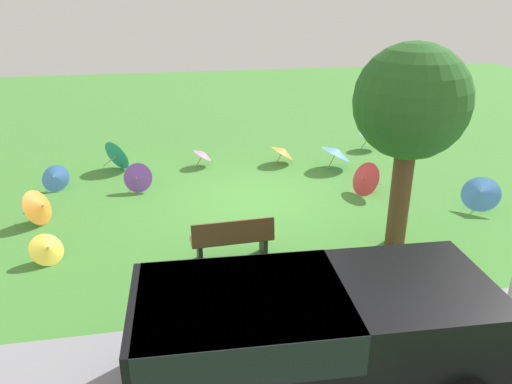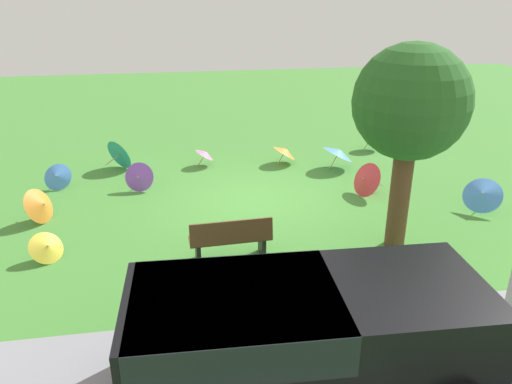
{
  "view_description": "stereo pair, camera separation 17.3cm",
  "coord_description": "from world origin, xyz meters",
  "px_view_note": "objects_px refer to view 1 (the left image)",
  "views": [
    {
      "loc": [
        2.05,
        11.28,
        5.07
      ],
      "look_at": [
        0.14,
        0.84,
        0.6
      ],
      "focal_mm": 35.07,
      "sensor_mm": 36.0,
      "label": 1
    },
    {
      "loc": [
        1.88,
        11.31,
        5.07
      ],
      "look_at": [
        0.14,
        0.84,
        0.6
      ],
      "focal_mm": 35.07,
      "sensor_mm": 36.0,
      "label": 2
    }
  ],
  "objects_px": {
    "van_dark": "(301,331)",
    "parasol_red_0": "(364,179)",
    "parasol_blue_0": "(337,152)",
    "parasol_blue_1": "(481,193)",
    "parasol_yellow_1": "(47,249)",
    "parasol_blue_2": "(369,136)",
    "parasol_teal_0": "(119,154)",
    "park_bench": "(232,239)",
    "parasol_orange_0": "(283,151)",
    "parasol_purple_0": "(137,178)",
    "shade_tree": "(411,105)",
    "parasol_blue_3": "(55,178)",
    "parasol_orange_1": "(40,206)",
    "parasol_pink_1": "(203,154)"
  },
  "relations": [
    {
      "from": "van_dark",
      "to": "shade_tree",
      "type": "distance_m",
      "value": 5.05
    },
    {
      "from": "parasol_blue_1",
      "to": "parasol_teal_0",
      "type": "relative_size",
      "value": 1.19
    },
    {
      "from": "parasol_blue_2",
      "to": "park_bench",
      "type": "bearing_deg",
      "value": 49.34
    },
    {
      "from": "parasol_orange_0",
      "to": "parasol_blue_2",
      "type": "relative_size",
      "value": 0.94
    },
    {
      "from": "parasol_blue_3",
      "to": "parasol_blue_1",
      "type": "bearing_deg",
      "value": 162.58
    },
    {
      "from": "parasol_blue_2",
      "to": "parasol_purple_0",
      "type": "bearing_deg",
      "value": 17.51
    },
    {
      "from": "parasol_blue_3",
      "to": "parasol_teal_0",
      "type": "relative_size",
      "value": 0.86
    },
    {
      "from": "parasol_purple_0",
      "to": "parasol_yellow_1",
      "type": "bearing_deg",
      "value": 64.58
    },
    {
      "from": "parasol_orange_1",
      "to": "parasol_pink_1",
      "type": "bearing_deg",
      "value": -140.98
    },
    {
      "from": "van_dark",
      "to": "parasol_blue_0",
      "type": "height_order",
      "value": "van_dark"
    },
    {
      "from": "parasol_blue_2",
      "to": "parasol_teal_0",
      "type": "bearing_deg",
      "value": 3.45
    },
    {
      "from": "van_dark",
      "to": "parasol_teal_0",
      "type": "height_order",
      "value": "van_dark"
    },
    {
      "from": "parasol_blue_0",
      "to": "parasol_blue_2",
      "type": "xyz_separation_m",
      "value": [
        -1.63,
        -1.53,
        -0.07
      ]
    },
    {
      "from": "parasol_pink_1",
      "to": "parasol_blue_1",
      "type": "bearing_deg",
      "value": 144.99
    },
    {
      "from": "parasol_purple_0",
      "to": "parasol_teal_0",
      "type": "relative_size",
      "value": 0.88
    },
    {
      "from": "parasol_purple_0",
      "to": "parasol_blue_2",
      "type": "height_order",
      "value": "parasol_purple_0"
    },
    {
      "from": "parasol_yellow_1",
      "to": "parasol_teal_0",
      "type": "bearing_deg",
      "value": -100.97
    },
    {
      "from": "van_dark",
      "to": "parasol_orange_1",
      "type": "xyz_separation_m",
      "value": [
        4.46,
        -5.86,
        -0.5
      ]
    },
    {
      "from": "parasol_blue_1",
      "to": "parasol_teal_0",
      "type": "bearing_deg",
      "value": -27.53
    },
    {
      "from": "park_bench",
      "to": "parasol_blue_3",
      "type": "bearing_deg",
      "value": -47.32
    },
    {
      "from": "shade_tree",
      "to": "parasol_orange_1",
      "type": "xyz_separation_m",
      "value": [
        7.46,
        -2.35,
        -2.53
      ]
    },
    {
      "from": "park_bench",
      "to": "parasol_blue_2",
      "type": "height_order",
      "value": "park_bench"
    },
    {
      "from": "van_dark",
      "to": "parasol_yellow_1",
      "type": "height_order",
      "value": "van_dark"
    },
    {
      "from": "parasol_orange_0",
      "to": "parasol_orange_1",
      "type": "bearing_deg",
      "value": 25.32
    },
    {
      "from": "van_dark",
      "to": "parasol_red_0",
      "type": "height_order",
      "value": "van_dark"
    },
    {
      "from": "parasol_blue_3",
      "to": "parasol_purple_0",
      "type": "bearing_deg",
      "value": 166.34
    },
    {
      "from": "parasol_purple_0",
      "to": "park_bench",
      "type": "bearing_deg",
      "value": 116.51
    },
    {
      "from": "parasol_purple_0",
      "to": "parasol_teal_0",
      "type": "xyz_separation_m",
      "value": [
        0.59,
        -1.83,
        0.08
      ]
    },
    {
      "from": "shade_tree",
      "to": "parasol_pink_1",
      "type": "bearing_deg",
      "value": -57.48
    },
    {
      "from": "park_bench",
      "to": "shade_tree",
      "type": "relative_size",
      "value": 0.39
    },
    {
      "from": "parasol_orange_0",
      "to": "parasol_red_0",
      "type": "xyz_separation_m",
      "value": [
        -1.47,
        2.72,
        0.04
      ]
    },
    {
      "from": "parasol_blue_2",
      "to": "parasol_blue_3",
      "type": "xyz_separation_m",
      "value": [
        9.45,
        1.78,
        -0.11
      ]
    },
    {
      "from": "parasol_blue_1",
      "to": "parasol_blue_2",
      "type": "relative_size",
      "value": 1.29
    },
    {
      "from": "shade_tree",
      "to": "parasol_pink_1",
      "type": "xyz_separation_m",
      "value": [
        3.53,
        -5.53,
        -2.56
      ]
    },
    {
      "from": "park_bench",
      "to": "parasol_purple_0",
      "type": "xyz_separation_m",
      "value": [
        1.96,
        -3.92,
        -0.08
      ]
    },
    {
      "from": "parasol_orange_0",
      "to": "parasol_blue_1",
      "type": "relative_size",
      "value": 0.73
    },
    {
      "from": "parasol_blue_1",
      "to": "parasol_yellow_1",
      "type": "bearing_deg",
      "value": 3.95
    },
    {
      "from": "parasol_red_0",
      "to": "parasol_purple_0",
      "type": "relative_size",
      "value": 1.2
    },
    {
      "from": "parasol_blue_3",
      "to": "parasol_orange_1",
      "type": "bearing_deg",
      "value": 91.88
    },
    {
      "from": "parasol_red_0",
      "to": "parasol_purple_0",
      "type": "xyz_separation_m",
      "value": [
        5.71,
        -1.25,
        -0.06
      ]
    },
    {
      "from": "parasol_purple_0",
      "to": "parasol_pink_1",
      "type": "height_order",
      "value": "parasol_purple_0"
    },
    {
      "from": "park_bench",
      "to": "parasol_blue_2",
      "type": "relative_size",
      "value": 1.83
    },
    {
      "from": "van_dark",
      "to": "parasol_red_0",
      "type": "distance_m",
      "value": 6.99
    },
    {
      "from": "parasol_blue_3",
      "to": "parasol_yellow_1",
      "type": "distance_m",
      "value": 3.91
    },
    {
      "from": "parasol_blue_2",
      "to": "parasol_teal_0",
      "type": "xyz_separation_m",
      "value": [
        7.89,
        0.48,
        0.01
      ]
    },
    {
      "from": "park_bench",
      "to": "parasol_teal_0",
      "type": "height_order",
      "value": "parasol_teal_0"
    },
    {
      "from": "shade_tree",
      "to": "parasol_orange_0",
      "type": "distance_m",
      "value": 6.03
    },
    {
      "from": "parasol_yellow_1",
      "to": "park_bench",
      "type": "bearing_deg",
      "value": 170.8
    },
    {
      "from": "parasol_red_0",
      "to": "parasol_teal_0",
      "type": "bearing_deg",
      "value": -26.04
    },
    {
      "from": "parasol_pink_1",
      "to": "parasol_orange_1",
      "type": "bearing_deg",
      "value": 39.02
    }
  ]
}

